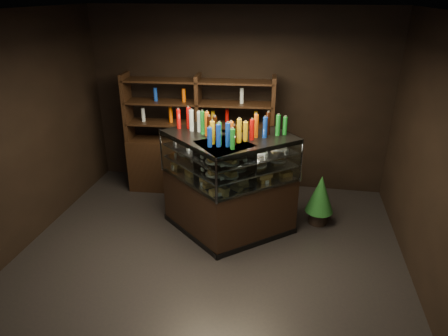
{
  "coord_description": "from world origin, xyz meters",
  "views": [
    {
      "loc": [
        0.96,
        -3.99,
        3.2
      ],
      "look_at": [
        0.11,
        0.65,
        1.08
      ],
      "focal_mm": 32.0,
      "sensor_mm": 36.0,
      "label": 1
    }
  ],
  "objects": [
    {
      "name": "room_shell",
      "position": [
        0.0,
        0.0,
        1.94
      ],
      "size": [
        5.02,
        5.02,
        3.01
      ],
      "color": "black",
      "rests_on": "ground"
    },
    {
      "name": "food_display",
      "position": [
        0.12,
        0.81,
        1.11
      ],
      "size": [
        1.62,
        0.91,
        0.44
      ],
      "color": "#BE9144",
      "rests_on": "display_case"
    },
    {
      "name": "display_case",
      "position": [
        0.12,
        0.81,
        0.48
      ],
      "size": [
        1.99,
        1.37,
        1.44
      ],
      "rotation": [
        0.0,
        0.0,
        -0.01
      ],
      "color": "black",
      "rests_on": "ground"
    },
    {
      "name": "bottles_top",
      "position": [
        0.12,
        0.81,
        1.57
      ],
      "size": [
        1.44,
        0.77,
        0.3
      ],
      "color": "black",
      "rests_on": "display_case"
    },
    {
      "name": "potted_conifer",
      "position": [
        1.42,
        1.31,
        0.5
      ],
      "size": [
        0.41,
        0.41,
        0.87
      ],
      "rotation": [
        0.0,
        0.0,
        0.15
      ],
      "color": "black",
      "rests_on": "ground"
    },
    {
      "name": "ground",
      "position": [
        0.0,
        0.0,
        0.0
      ],
      "size": [
        5.0,
        5.0,
        0.0
      ],
      "primitive_type": "plane",
      "color": "black",
      "rests_on": "ground"
    },
    {
      "name": "back_shelving",
      "position": [
        -0.56,
        2.05,
        0.61
      ],
      "size": [
        2.45,
        0.58,
        2.0
      ],
      "rotation": [
        0.0,
        0.0,
        0.07
      ],
      "color": "black",
      "rests_on": "ground"
    }
  ]
}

